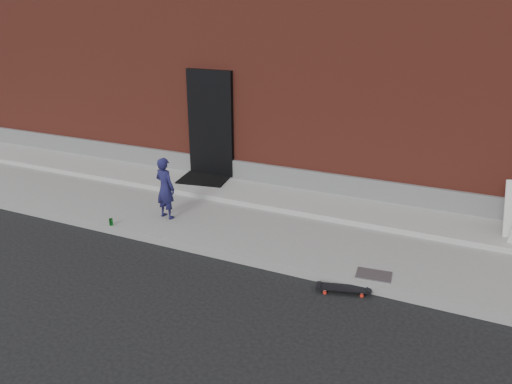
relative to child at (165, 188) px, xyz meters
The scene contains 9 objects.
ground 2.53m from the child, 18.29° to the right, with size 80.00×80.00×0.00m, color black.
sidewalk 2.50m from the child, 17.81° to the left, with size 20.00×3.00×0.15m, color gray.
apron 2.87m from the child, 35.46° to the left, with size 20.00×1.20×0.10m, color #969691.
building 6.88m from the child, 69.74° to the left, with size 20.00×8.10×5.00m.
child is the anchor object (origin of this frame).
skateboard 3.71m from the child, 13.96° to the right, with size 0.76×0.38×0.08m.
soda_can 1.11m from the child, 133.89° to the right, with size 0.07×0.07×0.12m, color #1A8229.
doormat 1.90m from the child, 99.05° to the left, with size 1.00×0.81×0.03m, color black.
utility_plate 3.94m from the child, ahead, with size 0.49×0.32×0.01m, color #5A5A5F.
Camera 1 is at (2.67, -6.10, 3.79)m, focal length 35.00 mm.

